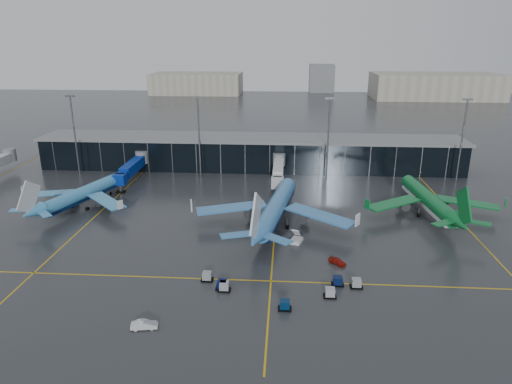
# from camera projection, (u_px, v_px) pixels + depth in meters

# --- Properties ---
(ground) EXTENTS (600.00, 600.00, 0.00)m
(ground) POSITION_uv_depth(u_px,v_px,m) (227.00, 244.00, 98.27)
(ground) COLOR #282B2D
(ground) RESTS_ON ground
(terminal_pier) EXTENTS (142.00, 17.00, 10.70)m
(terminal_pier) POSITION_uv_depth(u_px,v_px,m) (250.00, 152.00, 155.14)
(terminal_pier) COLOR black
(terminal_pier) RESTS_ON ground
(jet_bridges) EXTENTS (94.00, 27.50, 7.20)m
(jet_bridges) POSITION_uv_depth(u_px,v_px,m) (132.00, 168.00, 139.70)
(jet_bridges) COLOR #595B60
(jet_bridges) RESTS_ON ground
(flood_masts) EXTENTS (203.00, 0.50, 25.50)m
(flood_masts) POSITION_uv_depth(u_px,v_px,m) (263.00, 135.00, 140.79)
(flood_masts) COLOR #595B60
(flood_masts) RESTS_ON ground
(distant_hangars) EXTENTS (260.00, 71.00, 22.00)m
(distant_hangars) POSITION_uv_depth(u_px,v_px,m) (337.00, 84.00, 347.52)
(distant_hangars) COLOR #B2AD99
(distant_hangars) RESTS_ON ground
(taxi_lines) EXTENTS (220.00, 120.00, 0.02)m
(taxi_lines) POSITION_uv_depth(u_px,v_px,m) (275.00, 226.00, 107.65)
(taxi_lines) COLOR gold
(taxi_lines) RESTS_ON ground
(airliner_arkefly) EXTENTS (42.02, 44.97, 11.35)m
(airliner_arkefly) POSITION_uv_depth(u_px,v_px,m) (82.00, 186.00, 118.58)
(airliner_arkefly) COLOR #3E93CB
(airliner_arkefly) RESTS_ON ground
(airliner_klm_near) EXTENTS (46.74, 51.26, 13.91)m
(airliner_klm_near) POSITION_uv_depth(u_px,v_px,m) (276.00, 197.00, 106.82)
(airliner_klm_near) COLOR #397CBD
(airliner_klm_near) RESTS_ON ground
(airliner_aer_lingus) EXTENTS (38.80, 43.18, 12.28)m
(airliner_aer_lingus) POSITION_uv_depth(u_px,v_px,m) (429.00, 191.00, 113.67)
(airliner_aer_lingus) COLOR #0C6A2D
(airliner_aer_lingus) RESTS_ON ground
(baggage_carts) EXTENTS (29.14, 10.01, 1.70)m
(baggage_carts) POSITION_uv_depth(u_px,v_px,m) (280.00, 287.00, 79.89)
(baggage_carts) COLOR black
(baggage_carts) RESTS_ON ground
(mobile_airstair) EXTENTS (3.07, 3.72, 3.45)m
(mobile_airstair) POSITION_uv_depth(u_px,v_px,m) (296.00, 239.00, 99.10)
(mobile_airstair) COLOR white
(mobile_airstair) RESTS_ON ground
(service_van_red) EXTENTS (3.71, 3.72, 1.28)m
(service_van_red) POSITION_uv_depth(u_px,v_px,m) (337.00, 261.00, 89.50)
(service_van_red) COLOR maroon
(service_van_red) RESTS_ON ground
(service_van_white) EXTENTS (4.25, 2.08, 1.34)m
(service_van_white) POSITION_uv_depth(u_px,v_px,m) (144.00, 325.00, 69.61)
(service_van_white) COLOR silver
(service_van_white) RESTS_ON ground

